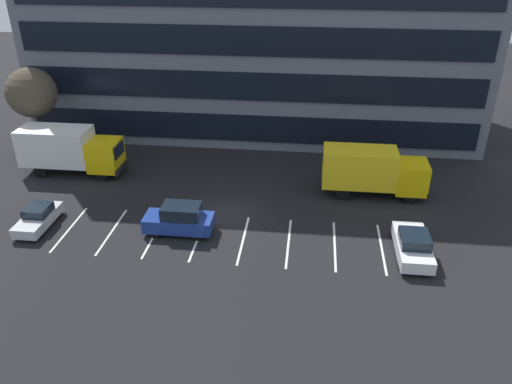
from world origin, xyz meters
TOP-DOWN VIEW (x-y plane):
  - ground_plane at (0.00, 0.00)m, footprint 120.00×120.00m
  - office_building at (0.00, 17.95)m, footprint 38.84×13.81m
  - lot_markings at (0.00, -2.93)m, footprint 19.74×5.40m
  - box_truck_yellow_all at (9.65, 4.04)m, footprint 7.40×2.45m
  - box_truck_yellow at (-13.12, 5.08)m, footprint 7.78×2.57m
  - suv_navy at (-2.65, -2.49)m, footprint 4.28×1.81m
  - sedan_silver at (-11.81, -2.85)m, footprint 1.63×3.89m
  - sedan_white at (11.43, -3.51)m, footprint 1.87×4.46m
  - bare_tree at (-17.00, 8.04)m, footprint 3.93×3.93m

SIDE VIEW (x-z plane):
  - ground_plane at x=0.00m, z-range 0.00..0.00m
  - lot_markings at x=0.00m, z-range 0.00..0.01m
  - sedan_silver at x=-11.81m, z-range -0.04..1.35m
  - sedan_white at x=11.43m, z-range -0.04..1.55m
  - suv_navy at x=-2.65m, z-range -0.03..1.90m
  - box_truck_yellow_all at x=9.65m, z-range 0.22..3.65m
  - box_truck_yellow at x=-13.12m, z-range 0.23..3.83m
  - bare_tree at x=-17.00m, z-range 1.70..9.08m
  - office_building at x=0.00m, z-range 0.00..21.60m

